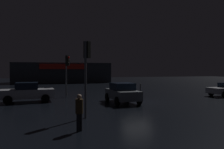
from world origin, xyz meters
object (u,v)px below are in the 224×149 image
Objects in this scene: car_near at (27,92)px; car_crossing at (122,93)px; traffic_signal_main at (67,67)px; pedestrian at (79,110)px; traffic_signal_opposite at (87,62)px; store_building at (62,73)px.

car_crossing is at bearing -19.52° from car_near.
car_near is at bearing 160.48° from car_crossing.
pedestrian is at bearing -92.93° from traffic_signal_main.
traffic_signal_opposite is 3.55m from pedestrian.
store_building reaches higher than pedestrian.
traffic_signal_main is at bearing 87.07° from pedestrian.
car_crossing is (7.55, -2.68, 0.01)m from car_near.
traffic_signal_opposite reaches higher than pedestrian.
store_building is 29.84m from car_near.
pedestrian is at bearing -106.94° from traffic_signal_opposite.
store_building reaches higher than car_crossing.
store_building is 32.20m from car_crossing.
traffic_signal_main is 1.03× the size of car_crossing.
pedestrian is at bearing -93.01° from store_building.
store_building is 4.94× the size of car_crossing.
store_building is 39.65m from pedestrian.
car_near is (-3.72, 7.51, -2.31)m from traffic_signal_opposite.
car_near is (-4.98, -29.40, -1.26)m from store_building.
traffic_signal_main is 4.82m from car_near.
car_near is 2.66× the size of pedestrian.
traffic_signal_main is (-1.43, -26.98, 0.94)m from store_building.
traffic_signal_main is 12.78m from pedestrian.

